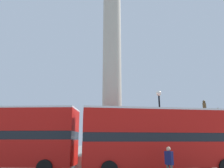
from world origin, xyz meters
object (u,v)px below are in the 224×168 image
at_px(bus_a, 161,138).
at_px(street_lamp, 160,122).
at_px(bus_b, 2,137).
at_px(pedestrian_near_lamp, 169,162).
at_px(monument_column, 112,77).
at_px(equestrian_statue, 209,144).

distance_m(bus_a, street_lamp, 3.61).
height_order(bus_b, pedestrian_near_lamp, bus_b).
distance_m(bus_b, pedestrian_near_lamp, 11.26).
relative_size(monument_column, bus_b, 2.32).
height_order(monument_column, bus_a, monument_column).
bearing_deg(bus_b, monument_column, 32.82).
bearing_deg(street_lamp, monument_column, 153.83).
xyz_separation_m(bus_b, pedestrian_near_lamp, (10.51, -3.83, -1.37)).
bearing_deg(pedestrian_near_lamp, street_lamp, 138.04).
xyz_separation_m(equestrian_statue, street_lamp, (-5.91, -4.11, 1.83)).
bearing_deg(pedestrian_near_lamp, equestrian_statue, 114.69).
bearing_deg(pedestrian_near_lamp, monument_column, 168.40).
xyz_separation_m(equestrian_statue, pedestrian_near_lamp, (-7.18, -10.15, -0.79)).
relative_size(bus_b, street_lamp, 1.65).
distance_m(bus_a, equestrian_statue, 10.02).
relative_size(street_lamp, pedestrian_near_lamp, 3.50).
bearing_deg(monument_column, equestrian_statue, 12.45).
relative_size(monument_column, pedestrian_near_lamp, 13.41).
height_order(monument_column, pedestrian_near_lamp, monument_column).
xyz_separation_m(street_lamp, pedestrian_near_lamp, (-1.28, -6.05, -2.62)).
bearing_deg(monument_column, bus_b, -152.09).
bearing_deg(bus_a, monument_column, 115.18).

